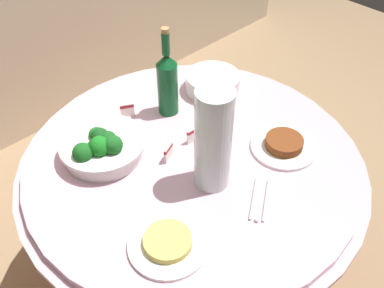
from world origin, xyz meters
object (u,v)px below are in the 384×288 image
(food_plate_noodles, at_px, (168,243))
(wine_bottle, at_px, (167,82))
(food_plate_stir_fry, at_px, (284,145))
(label_placard_rear, at_px, (193,134))
(plate_stack, at_px, (213,83))
(broccoli_bowl, at_px, (102,146))
(label_placard_mid, at_px, (127,109))
(serving_tongs, at_px, (259,201))
(label_placard_front, at_px, (168,152))
(decorative_fruit_vase, at_px, (213,143))

(food_plate_noodles, bearing_deg, wine_bottle, 48.21)
(wine_bottle, height_order, food_plate_stir_fry, wine_bottle)
(food_plate_stir_fry, distance_m, label_placard_rear, 0.31)
(plate_stack, height_order, label_placard_rear, plate_stack)
(food_plate_stir_fry, bearing_deg, broccoli_bowl, 139.75)
(broccoli_bowl, relative_size, food_plate_noodles, 1.27)
(food_plate_stir_fry, height_order, label_placard_mid, label_placard_mid)
(broccoli_bowl, xyz_separation_m, serving_tongs, (0.22, -0.48, -0.04))
(food_plate_stir_fry, height_order, label_placard_front, label_placard_front)
(plate_stack, xyz_separation_m, serving_tongs, (-0.31, -0.49, -0.03))
(broccoli_bowl, relative_size, serving_tongs, 1.77)
(plate_stack, height_order, serving_tongs, plate_stack)
(plate_stack, height_order, food_plate_noodles, plate_stack)
(broccoli_bowl, bearing_deg, label_placard_rear, -29.28)
(wine_bottle, relative_size, label_placard_mid, 6.11)
(broccoli_bowl, xyz_separation_m, food_plate_stir_fry, (0.46, -0.39, -0.03))
(food_plate_stir_fry, bearing_deg, decorative_fruit_vase, 166.62)
(broccoli_bowl, xyz_separation_m, plate_stack, (0.53, 0.01, -0.01))
(decorative_fruit_vase, xyz_separation_m, food_plate_noodles, (-0.26, -0.09, -0.15))
(serving_tongs, bearing_deg, wine_bottle, 79.47)
(broccoli_bowl, height_order, label_placard_mid, broccoli_bowl)
(label_placard_front, height_order, label_placard_rear, same)
(decorative_fruit_vase, bearing_deg, plate_stack, 43.78)
(plate_stack, bearing_deg, serving_tongs, -121.92)
(food_plate_noodles, height_order, label_placard_mid, label_placard_mid)
(serving_tongs, relative_size, label_placard_front, 2.88)
(serving_tongs, relative_size, label_placard_rear, 2.88)
(label_placard_rear, bearing_deg, label_placard_front, -176.77)
(serving_tongs, bearing_deg, broccoli_bowl, 114.58)
(label_placard_mid, relative_size, label_placard_rear, 1.00)
(wine_bottle, relative_size, food_plate_noodles, 1.53)
(broccoli_bowl, xyz_separation_m, label_placard_front, (0.15, -0.16, -0.01))
(plate_stack, distance_m, label_placard_front, 0.41)
(decorative_fruit_vase, height_order, food_plate_noodles, decorative_fruit_vase)
(decorative_fruit_vase, height_order, serving_tongs, decorative_fruit_vase)
(decorative_fruit_vase, bearing_deg, broccoli_bowl, 119.16)
(plate_stack, relative_size, label_placard_rear, 3.82)
(plate_stack, bearing_deg, broccoli_bowl, -178.67)
(wine_bottle, distance_m, serving_tongs, 0.54)
(label_placard_mid, bearing_deg, broccoli_bowl, -148.81)
(label_placard_mid, bearing_deg, decorative_fruit_vase, -91.02)
(wine_bottle, xyz_separation_m, food_plate_stir_fry, (0.14, -0.42, -0.11))
(broccoli_bowl, height_order, wine_bottle, wine_bottle)
(decorative_fruit_vase, distance_m, label_placard_front, 0.21)
(food_plate_noodles, distance_m, food_plate_stir_fry, 0.54)
(broccoli_bowl, xyz_separation_m, label_placard_mid, (0.19, 0.11, -0.01))
(wine_bottle, relative_size, serving_tongs, 2.12)
(decorative_fruit_vase, height_order, label_placard_front, decorative_fruit_vase)
(decorative_fruit_vase, distance_m, food_plate_noodles, 0.31)
(plate_stack, bearing_deg, food_plate_stir_fry, -99.86)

